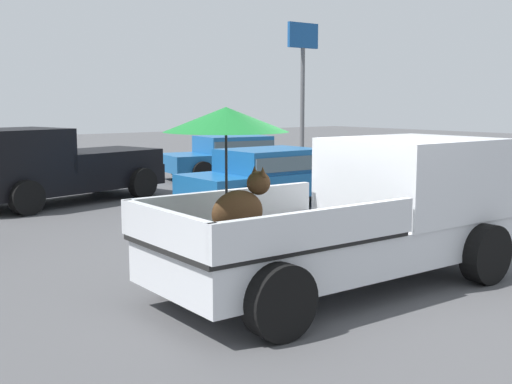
# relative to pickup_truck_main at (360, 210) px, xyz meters

# --- Properties ---
(ground_plane) EXTENTS (80.00, 80.00, 0.00)m
(ground_plane) POSITION_rel_pickup_truck_main_xyz_m (-0.38, 0.00, -0.99)
(ground_plane) COLOR #4C4C4F
(pickup_truck_main) EXTENTS (5.10, 2.36, 2.34)m
(pickup_truck_main) POSITION_rel_pickup_truck_main_xyz_m (0.00, 0.00, 0.00)
(pickup_truck_main) COLOR black
(pickup_truck_main) RESTS_ON ground
(pickup_truck_red) EXTENTS (5.07, 2.95, 1.80)m
(pickup_truck_red) POSITION_rel_pickup_truck_main_xyz_m (-0.50, 9.19, -0.11)
(pickup_truck_red) COLOR black
(pickup_truck_red) RESTS_ON ground
(parked_sedan_near) EXTENTS (4.32, 2.01, 1.33)m
(parked_sedan_near) POSITION_rel_pickup_truck_main_xyz_m (3.22, 5.72, -0.25)
(parked_sedan_near) COLOR black
(parked_sedan_near) RESTS_ON ground
(parked_sedan_far) EXTENTS (4.53, 2.49, 1.33)m
(parked_sedan_far) POSITION_rel_pickup_truck_main_xyz_m (5.79, 10.82, -0.25)
(parked_sedan_far) COLOR black
(parked_sedan_far) RESTS_ON ground
(motel_sign) EXTENTS (1.40, 0.16, 5.25)m
(motel_sign) POSITION_rel_pickup_truck_main_xyz_m (10.13, 12.28, 2.69)
(motel_sign) COLOR #59595B
(motel_sign) RESTS_ON ground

